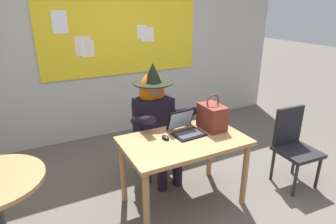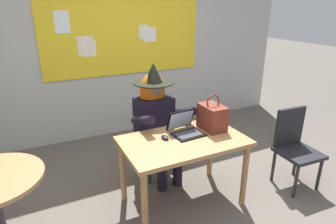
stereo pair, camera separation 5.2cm
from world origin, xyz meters
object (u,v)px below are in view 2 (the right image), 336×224
object	(u,v)px
handbag	(212,117)
chair_extra_corner	(294,144)
chair_at_desk	(152,133)
computer_mouse	(165,137)
desk_main	(183,148)
person_costumed	(157,115)
laptop	(185,129)

from	to	relation	value
handbag	chair_extra_corner	distance (m)	1.03
chair_at_desk	computer_mouse	size ratio (longest dim) A/B	8.63
desk_main	chair_at_desk	size ratio (longest dim) A/B	1.34
computer_mouse	person_costumed	bearing A→B (deg)	69.84
chair_at_desk	handbag	distance (m)	0.84
desk_main	person_costumed	xyz separation A→B (m)	(-0.02, 0.60, 0.15)
computer_mouse	chair_at_desk	bearing A→B (deg)	73.42
laptop	computer_mouse	xyz separation A→B (m)	(-0.24, -0.03, -0.03)
desk_main	laptop	size ratio (longest dim) A/B	3.69
chair_at_desk	handbag	bearing A→B (deg)	29.30
chair_at_desk	laptop	bearing A→B (deg)	6.54
computer_mouse	handbag	world-z (taller)	handbag
handbag	computer_mouse	bearing A→B (deg)	-179.42
desk_main	laptop	xyz separation A→B (m)	(0.08, 0.12, 0.15)
laptop	chair_extra_corner	size ratio (longest dim) A/B	0.37
handbag	chair_extra_corner	bearing A→B (deg)	-19.48
laptop	chair_extra_corner	world-z (taller)	laptop
person_costumed	chair_extra_corner	world-z (taller)	person_costumed
computer_mouse	chair_extra_corner	xyz separation A→B (m)	(1.46, -0.32, -0.25)
desk_main	chair_extra_corner	distance (m)	1.33
chair_at_desk	person_costumed	bearing A→B (deg)	0.13
desk_main	handbag	distance (m)	0.46
chair_at_desk	person_costumed	world-z (taller)	person_costumed
person_costumed	computer_mouse	world-z (taller)	person_costumed
person_costumed	computer_mouse	distance (m)	0.54
chair_at_desk	person_costumed	xyz separation A→B (m)	(0.01, -0.12, 0.27)
handbag	chair_extra_corner	xyz separation A→B (m)	(0.91, -0.32, -0.37)
person_costumed	chair_at_desk	bearing A→B (deg)	-178.84
computer_mouse	chair_extra_corner	size ratio (longest dim) A/B	0.12
desk_main	person_costumed	bearing A→B (deg)	91.86
handbag	chair_extra_corner	world-z (taller)	handbag
person_costumed	laptop	distance (m)	0.50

